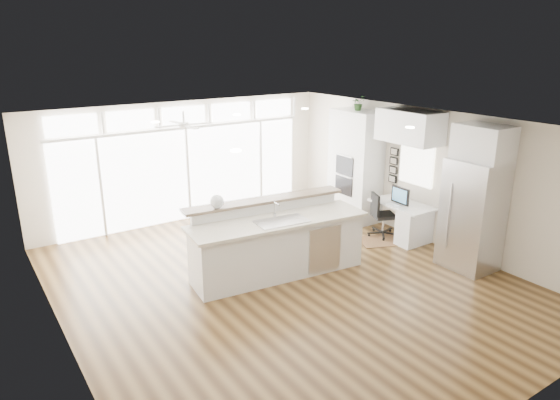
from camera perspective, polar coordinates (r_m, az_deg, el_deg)
floor at (r=8.69m, az=0.59°, el=-9.38°), size 7.00×8.00×0.02m
ceiling at (r=7.83m, az=0.66°, el=8.56°), size 7.00×8.00×0.02m
wall_back at (r=11.55m, az=-10.74°, el=4.40°), size 7.00×0.04×2.70m
wall_front at (r=5.63m, az=24.95°, el=-11.57°), size 7.00×0.04×2.70m
wall_left at (r=6.93m, az=-24.09°, el=-5.92°), size 0.04×8.00×2.70m
wall_right at (r=10.47m, az=16.62°, el=2.59°), size 0.04×8.00×2.70m
glass_wall at (r=11.57m, az=-10.54°, el=2.90°), size 5.80×0.06×2.08m
transom_row at (r=11.31m, az=-10.92°, el=9.43°), size 5.90×0.06×0.40m
desk_window at (r=10.58m, az=15.33°, el=3.98°), size 0.04×0.85×0.85m
ceiling_fan at (r=10.07m, az=-10.96°, el=9.01°), size 1.16×1.16×0.32m
recessed_lights at (r=8.00m, az=-0.17°, el=8.61°), size 3.40×3.00×0.02m
oven_cabinet at (r=11.45m, az=8.61°, el=3.89°), size 0.64×1.20×2.50m
desk_nook at (r=10.67m, az=13.66°, el=-2.35°), size 0.72×1.30×0.76m
upper_cabinets at (r=10.21m, az=14.62°, el=8.14°), size 0.64×1.30×0.64m
refrigerator at (r=9.49m, az=21.14°, el=-1.60°), size 0.76×0.90×2.00m
fridge_cabinet at (r=9.22m, az=22.24°, el=6.12°), size 0.64×0.90×0.60m
framed_photos at (r=11.01m, az=12.85°, el=3.89°), size 0.06×0.22×0.80m
kitchen_island at (r=8.70m, az=-0.21°, el=-4.69°), size 3.28×1.54×1.26m
rug at (r=10.55m, az=11.53°, el=-4.59°), size 1.08×0.95×0.01m
office_chair at (r=10.69m, az=11.79°, el=-1.69°), size 0.62×0.60×0.93m
fishbowl at (r=8.43m, az=-7.22°, el=-0.18°), size 0.25×0.25×0.24m
monitor at (r=10.43m, az=13.59°, el=0.52°), size 0.10×0.47×0.39m
keyboard at (r=10.37m, az=12.87°, el=-0.61°), size 0.13×0.33×0.02m
potted_plant at (r=11.21m, az=8.94°, el=10.73°), size 0.31×0.34×0.25m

